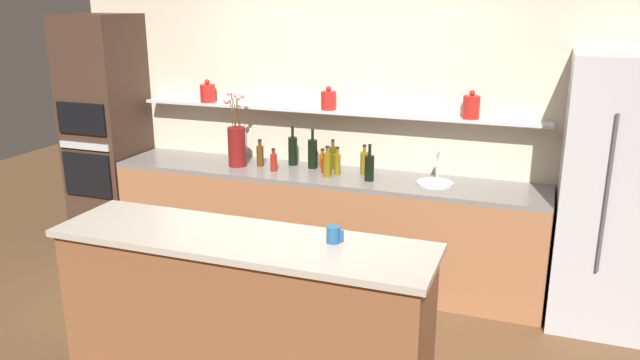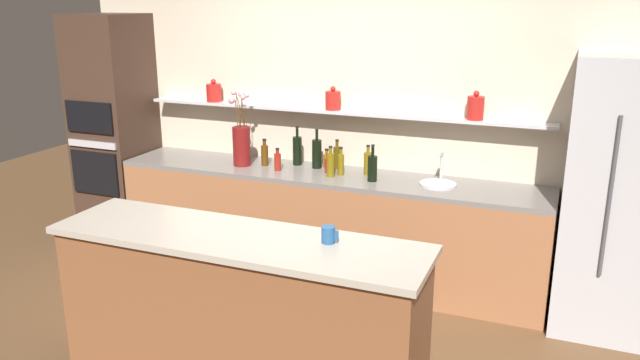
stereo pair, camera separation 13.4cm
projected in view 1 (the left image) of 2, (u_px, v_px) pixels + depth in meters
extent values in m
plane|color=brown|center=(280.00, 349.00, 4.29)|extent=(12.00, 12.00, 0.00)
cube|color=beige|center=(352.00, 122.00, 5.37)|extent=(5.20, 0.10, 2.60)
cube|color=#B7B7BC|center=(331.00, 111.00, 5.26)|extent=(3.56, 0.18, 0.02)
cylinder|color=#AD1E19|center=(208.00, 93.00, 5.61)|extent=(0.13, 0.13, 0.16)
sphere|color=#AD1E19|center=(207.00, 82.00, 5.59)|extent=(0.05, 0.05, 0.05)
cylinder|color=#AD1E19|center=(329.00, 101.00, 5.23)|extent=(0.13, 0.13, 0.15)
sphere|color=#AD1E19|center=(329.00, 89.00, 5.20)|extent=(0.04, 0.04, 0.04)
cylinder|color=#AD1E19|center=(471.00, 107.00, 4.84)|extent=(0.13, 0.13, 0.18)
sphere|color=#AD1E19|center=(472.00, 93.00, 4.81)|extent=(0.05, 0.05, 0.05)
cube|color=#99603D|center=(322.00, 227.00, 5.33)|extent=(3.66, 0.62, 0.88)
cube|color=slate|center=(322.00, 176.00, 5.20)|extent=(3.66, 0.62, 0.04)
cube|color=brown|center=(244.00, 320.00, 3.69)|extent=(2.18, 0.55, 0.98)
cube|color=#ADA393|center=(241.00, 240.00, 3.55)|extent=(2.24, 0.61, 0.04)
cube|color=#B7B7BC|center=(626.00, 196.00, 4.38)|extent=(0.90, 0.70, 1.97)
cylinder|color=#4C4C51|center=(607.00, 195.00, 4.08)|extent=(0.02, 0.02, 1.08)
cube|color=#3D281E|center=(107.00, 134.00, 5.86)|extent=(0.60, 0.62, 2.19)
cube|color=black|center=(87.00, 175.00, 5.66)|extent=(0.51, 0.02, 0.40)
cube|color=black|center=(81.00, 119.00, 5.51)|extent=(0.51, 0.02, 0.28)
cube|color=#B7B7BC|center=(84.00, 146.00, 5.58)|extent=(0.53, 0.02, 0.06)
cylinder|color=maroon|center=(237.00, 147.00, 5.38)|extent=(0.15, 0.15, 0.34)
cylinder|color=#4C3319|center=(233.00, 110.00, 5.27)|extent=(0.04, 0.02, 0.30)
sphere|color=pink|center=(229.00, 93.00, 5.20)|extent=(0.04, 0.04, 0.04)
cylinder|color=#4C3319|center=(232.00, 114.00, 5.28)|extent=(0.04, 0.04, 0.23)
sphere|color=pink|center=(227.00, 101.00, 5.23)|extent=(0.06, 0.06, 0.06)
cylinder|color=#4C3319|center=(238.00, 112.00, 5.29)|extent=(0.02, 0.06, 0.27)
sphere|color=pink|center=(242.00, 96.00, 5.24)|extent=(0.04, 0.04, 0.04)
cylinder|color=#4C3319|center=(236.00, 111.00, 5.33)|extent=(0.03, 0.01, 0.27)
sphere|color=pink|center=(236.00, 95.00, 5.33)|extent=(0.05, 0.05, 0.05)
cylinder|color=#4C3319|center=(236.00, 113.00, 5.29)|extent=(0.04, 0.06, 0.26)
sphere|color=pink|center=(238.00, 98.00, 5.22)|extent=(0.04, 0.04, 0.04)
cylinder|color=#B7B7BC|center=(435.00, 183.00, 4.88)|extent=(0.29, 0.29, 0.02)
cylinder|color=#B7B7BC|center=(438.00, 165.00, 4.95)|extent=(0.02, 0.02, 0.22)
cylinder|color=#B7B7BC|center=(437.00, 153.00, 4.86)|extent=(0.02, 0.12, 0.02)
cylinder|color=black|center=(313.00, 154.00, 5.33)|extent=(0.08, 0.08, 0.25)
cylinder|color=black|center=(313.00, 135.00, 5.28)|extent=(0.02, 0.02, 0.08)
cylinder|color=black|center=(313.00, 130.00, 5.27)|extent=(0.03, 0.03, 0.01)
cylinder|color=maroon|center=(274.00, 163.00, 5.25)|extent=(0.06, 0.06, 0.15)
cylinder|color=maroon|center=(273.00, 152.00, 5.22)|extent=(0.03, 0.03, 0.04)
cylinder|color=black|center=(273.00, 149.00, 5.21)|extent=(0.03, 0.03, 0.01)
cylinder|color=black|center=(293.00, 151.00, 5.43)|extent=(0.08, 0.08, 0.25)
cylinder|color=black|center=(293.00, 133.00, 5.38)|extent=(0.02, 0.02, 0.08)
cylinder|color=black|center=(292.00, 127.00, 5.37)|extent=(0.03, 0.03, 0.01)
cylinder|color=black|center=(369.00, 168.00, 4.96)|extent=(0.08, 0.08, 0.20)
cylinder|color=black|center=(370.00, 151.00, 4.92)|extent=(0.02, 0.02, 0.08)
cylinder|color=black|center=(370.00, 145.00, 4.91)|extent=(0.03, 0.03, 0.01)
cylinder|color=brown|center=(337.00, 165.00, 5.13)|extent=(0.05, 0.05, 0.17)
cylinder|color=brown|center=(337.00, 152.00, 5.10)|extent=(0.03, 0.03, 0.05)
cylinder|color=black|center=(337.00, 148.00, 5.09)|extent=(0.03, 0.03, 0.01)
cylinder|color=#4C2D0C|center=(260.00, 156.00, 5.40)|extent=(0.06, 0.06, 0.18)
cylinder|color=#4C2D0C|center=(260.00, 144.00, 5.37)|extent=(0.03, 0.03, 0.04)
cylinder|color=black|center=(260.00, 140.00, 5.36)|extent=(0.03, 0.03, 0.01)
cylinder|color=#47380A|center=(333.00, 158.00, 5.32)|extent=(0.06, 0.06, 0.19)
cylinder|color=#47380A|center=(333.00, 144.00, 5.29)|extent=(0.03, 0.03, 0.05)
cylinder|color=black|center=(333.00, 140.00, 5.28)|extent=(0.03, 0.03, 0.01)
cylinder|color=brown|center=(327.00, 165.00, 5.08)|extent=(0.06, 0.06, 0.19)
cylinder|color=brown|center=(327.00, 151.00, 5.04)|extent=(0.03, 0.03, 0.05)
cylinder|color=black|center=(327.00, 147.00, 5.04)|extent=(0.03, 0.03, 0.01)
cylinder|color=brown|center=(364.00, 163.00, 5.14)|extent=(0.07, 0.07, 0.19)
cylinder|color=brown|center=(364.00, 149.00, 5.11)|extent=(0.03, 0.03, 0.05)
cylinder|color=black|center=(365.00, 146.00, 5.10)|extent=(0.03, 0.03, 0.01)
cylinder|color=maroon|center=(324.00, 166.00, 5.20)|extent=(0.06, 0.06, 0.12)
cylinder|color=maroon|center=(324.00, 157.00, 5.18)|extent=(0.03, 0.03, 0.04)
cylinder|color=black|center=(324.00, 154.00, 5.18)|extent=(0.03, 0.03, 0.01)
cylinder|color=#9E4C0A|center=(323.00, 161.00, 5.36)|extent=(0.06, 0.06, 0.12)
cylinder|color=#9E4C0A|center=(323.00, 152.00, 5.34)|extent=(0.03, 0.03, 0.04)
cylinder|color=black|center=(323.00, 150.00, 5.34)|extent=(0.03, 0.03, 0.01)
cylinder|color=#235184|center=(333.00, 234.00, 3.45)|extent=(0.08, 0.08, 0.10)
cube|color=#235184|center=(342.00, 236.00, 3.43)|extent=(0.02, 0.01, 0.06)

